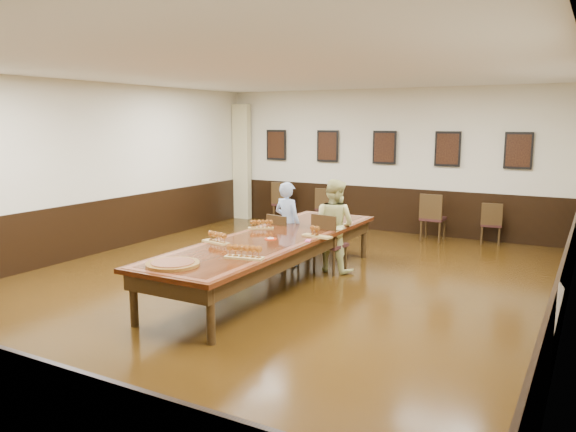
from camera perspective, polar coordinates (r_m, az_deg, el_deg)
The scene contains 24 objects.
floor at distance 8.66m, azimuth -1.62°, elevation -7.09°, with size 8.00×10.00×0.02m, color black.
ceiling at distance 8.33m, azimuth -1.73°, elevation 14.65°, with size 8.00×10.00×0.02m, color white.
wall_back at distance 12.89m, azimuth 9.83°, elevation 5.56°, with size 8.00×0.02×3.20m, color beige.
wall_left at distance 10.94m, azimuth -20.10°, elevation 4.42°, with size 0.02×10.00×3.20m, color beige.
wall_right at distance 7.19m, azimuth 27.00°, elevation 1.55°, with size 0.02×10.00×3.20m, color beige.
chair_man at distance 9.66m, azimuth -0.42°, elevation -2.47°, with size 0.43×0.47×0.91m, color black, non-canonical shape.
chair_woman at distance 9.30m, azimuth 4.31°, elevation -2.74°, with size 0.46×0.50×0.99m, color black, non-canonical shape.
spare_chair_a at distance 13.78m, azimuth -0.38°, elevation 1.40°, with size 0.48×0.52×1.02m, color black, non-canonical shape.
spare_chair_b at distance 13.34m, azimuth 3.86°, elevation 0.91°, with size 0.44×0.48×0.94m, color black, non-canonical shape.
spare_chair_c at distance 12.13m, azimuth 14.53°, elevation -0.09°, with size 0.47×0.51×1.00m, color black, non-canonical shape.
spare_chair_d at distance 12.15m, azimuth 19.93°, elevation -0.68°, with size 0.40×0.44×0.86m, color black, non-canonical shape.
person_man at distance 9.68m, azimuth -0.04°, elevation -0.80°, with size 0.53×0.35×1.46m, color #4A76BA.
person_woman at distance 9.33m, azimuth 4.68°, elevation -0.96°, with size 0.77×0.60×1.54m, color #D1D383.
pink_phone at distance 8.21m, azimuth 2.05°, elevation -2.50°, with size 0.07×0.14×0.01m, color #E14B8E.
curtain at distance 14.41m, azimuth -4.72°, elevation 5.48°, with size 0.45×0.18×2.90m, color #C2BA86.
wainscoting at distance 8.53m, azimuth -1.64°, elevation -3.80°, with size 8.00×10.00×1.00m.
conference_table at distance 8.50m, azimuth -1.64°, elevation -3.08°, with size 1.40×5.00×0.76m.
posters at distance 12.81m, azimuth 9.76°, elevation 6.88°, with size 6.14×0.04×0.74m.
flight_a at distance 9.10m, azimuth -2.76°, elevation -0.89°, with size 0.41×0.33×0.15m.
flight_b at distance 8.46m, azimuth 2.90°, elevation -1.62°, with size 0.48×0.19×0.17m.
flight_c at distance 8.09m, azimuth -7.31°, elevation -2.22°, with size 0.48×0.24×0.17m.
flight_d at distance 7.14m, azimuth -4.48°, elevation -3.70°, with size 0.52×0.25×0.19m.
red_plate_grp at distance 8.30m, azimuth -1.78°, elevation -2.34°, with size 0.18×0.18×0.02m.
carved_platter at distance 6.94m, azimuth -11.63°, elevation -4.80°, with size 0.65×0.65×0.05m.
Camera 1 is at (4.24, -7.13, 2.48)m, focal length 35.00 mm.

